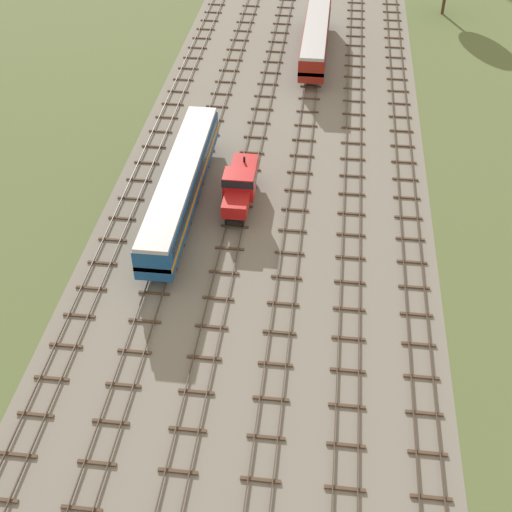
{
  "coord_description": "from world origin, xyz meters",
  "views": [
    {
      "loc": [
        4.91,
        5.33,
        36.44
      ],
      "look_at": [
        0.0,
        47.09,
        1.5
      ],
      "focal_mm": 49.55,
      "sensor_mm": 36.0,
      "label": 1
    }
  ],
  "objects": [
    {
      "name": "ground_plane",
      "position": [
        0.0,
        56.0,
        0.0
      ],
      "size": [
        480.0,
        480.0,
        0.0
      ],
      "primitive_type": "plane",
      "color": "#5B6B3D"
    },
    {
      "name": "ballast_bed",
      "position": [
        0.0,
        56.0,
        0.0
      ],
      "size": [
        28.53,
        176.0,
        0.01
      ],
      "primitive_type": "cube",
      "color": "gray",
      "rests_on": "ground"
    },
    {
      "name": "track_far_left",
      "position": [
        -12.27,
        57.0,
        0.14
      ],
      "size": [
        2.4,
        126.0,
        0.29
      ],
      "color": "#47382D",
      "rests_on": "ground"
    },
    {
      "name": "track_left",
      "position": [
        -7.36,
        57.0,
        0.14
      ],
      "size": [
        2.4,
        126.0,
        0.29
      ],
      "color": "#47382D",
      "rests_on": "ground"
    },
    {
      "name": "track_centre_left",
      "position": [
        -2.45,
        57.0,
        0.14
      ],
      "size": [
        2.4,
        126.0,
        0.29
      ],
      "color": "#47382D",
      "rests_on": "ground"
    },
    {
      "name": "track_centre",
      "position": [
        2.45,
        57.0,
        0.14
      ],
      "size": [
        2.4,
        126.0,
        0.29
      ],
      "color": "#47382D",
      "rests_on": "ground"
    },
    {
      "name": "track_centre_right",
      "position": [
        7.36,
        57.0,
        0.14
      ],
      "size": [
        2.4,
        126.0,
        0.29
      ],
      "color": "#47382D",
      "rests_on": "ground"
    },
    {
      "name": "track_right",
      "position": [
        12.27,
        57.0,
        0.14
      ],
      "size": [
        2.4,
        126.0,
        0.29
      ],
      "color": "#47382D",
      "rests_on": "ground"
    },
    {
      "name": "passenger_coach_left_nearest",
      "position": [
        -7.36,
        54.69,
        2.61
      ],
      "size": [
        2.96,
        22.0,
        3.8
      ],
      "color": "#194C8C",
      "rests_on": "ground"
    },
    {
      "name": "shunter_loco_centre_left_near",
      "position": [
        -2.45,
        56.04,
        2.01
      ],
      "size": [
        2.74,
        8.46,
        3.1
      ],
      "color": "red",
      "rests_on": "ground"
    },
    {
      "name": "diesel_railcar_centre_mid",
      "position": [
        2.45,
        87.96,
        2.6
      ],
      "size": [
        2.96,
        20.5,
        3.8
      ],
      "color": "maroon",
      "rests_on": "ground"
    }
  ]
}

